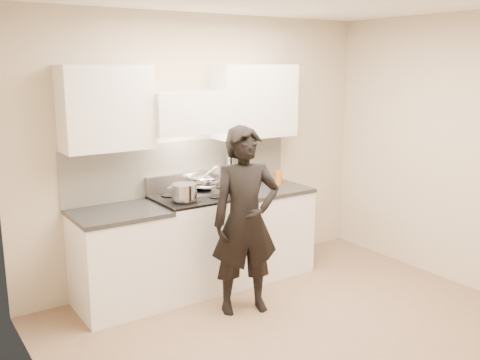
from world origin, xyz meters
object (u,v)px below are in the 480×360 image
(stove, at_px, (195,242))
(wok, at_px, (204,181))
(utensil_crock, at_px, (230,177))
(person, at_px, (245,221))
(counter_right, at_px, (263,230))

(stove, relative_size, wok, 2.28)
(stove, distance_m, wok, 0.63)
(utensil_crock, bearing_deg, stove, -156.69)
(stove, xyz_separation_m, person, (0.14, -0.68, 0.37))
(counter_right, distance_m, utensil_crock, 0.67)
(utensil_crock, relative_size, person, 0.21)
(counter_right, xyz_separation_m, utensil_crock, (-0.26, 0.25, 0.57))
(wok, relative_size, utensil_crock, 1.18)
(utensil_crock, xyz_separation_m, person, (-0.43, -0.93, -0.18))
(utensil_crock, height_order, person, person)
(stove, height_order, counter_right, stove)
(stove, height_order, utensil_crock, utensil_crock)
(stove, xyz_separation_m, utensil_crock, (0.57, 0.25, 0.55))
(wok, bearing_deg, utensil_crock, 15.23)
(stove, bearing_deg, counter_right, 0.00)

